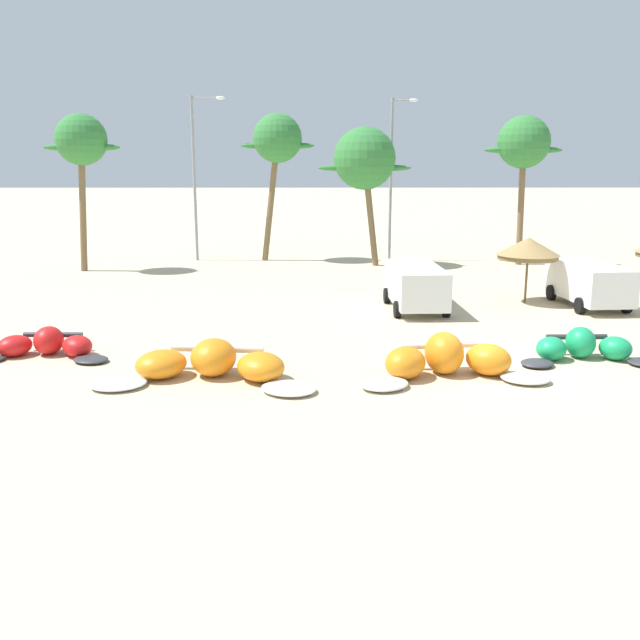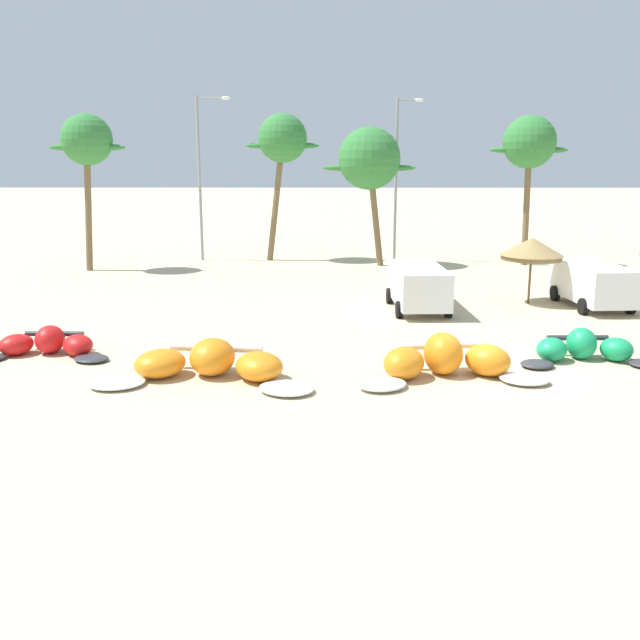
{
  "view_description": "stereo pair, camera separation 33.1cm",
  "coord_description": "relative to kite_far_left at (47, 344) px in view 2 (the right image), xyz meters",
  "views": [
    {
      "loc": [
        -5.28,
        -20.74,
        6.25
      ],
      "look_at": [
        -5.14,
        2.0,
        1.0
      ],
      "focal_mm": 39.65,
      "sensor_mm": 36.0,
      "label": 1
    },
    {
      "loc": [
        -4.95,
        -20.74,
        6.25
      ],
      "look_at": [
        -5.14,
        2.0,
        1.0
      ],
      "focal_mm": 39.65,
      "sensor_mm": 36.0,
      "label": 2
    }
  ],
  "objects": [
    {
      "name": "ground_plane",
      "position": [
        13.96,
        -1.22,
        -0.35
      ],
      "size": [
        260.0,
        260.0,
        0.0
      ],
      "primitive_type": "plane",
      "color": "beige"
    },
    {
      "name": "kite_far_left",
      "position": [
        0.0,
        0.0,
        0.0
      ],
      "size": [
        4.69,
        2.17,
        0.91
      ],
      "color": "#333338",
      "rests_on": "ground"
    },
    {
      "name": "kite_left",
      "position": [
        5.65,
        -2.42,
        0.07
      ],
      "size": [
        6.67,
        3.32,
        1.09
      ],
      "color": "white",
      "rests_on": "ground"
    },
    {
      "name": "kite_left_of_center",
      "position": [
        12.51,
        -2.22,
        0.12
      ],
      "size": [
        5.76,
        3.0,
        1.24
      ],
      "color": "white",
      "rests_on": "ground"
    },
    {
      "name": "kite_center",
      "position": [
        17.12,
        -0.53,
        0.03
      ],
      "size": [
        4.64,
        2.12,
        1.0
      ],
      "color": "#333338",
      "rests_on": "ground"
    },
    {
      "name": "beach_umbrella_near_van",
      "position": [
        17.9,
        8.48,
        2.05
      ],
      "size": [
        2.71,
        2.71,
        2.87
      ],
      "color": "brown",
      "rests_on": "ground"
    },
    {
      "name": "parked_van",
      "position": [
        20.34,
        7.8,
        0.74
      ],
      "size": [
        2.5,
        4.82,
        1.84
      ],
      "color": "white",
      "rests_on": "ground"
    },
    {
      "name": "parked_car_second",
      "position": [
        12.85,
        7.1,
        0.74
      ],
      "size": [
        2.37,
        4.73,
        1.84
      ],
      "color": "white",
      "rests_on": "ground"
    },
    {
      "name": "palm_leftmost",
      "position": [
        -4.04,
        17.54,
        6.68
      ],
      "size": [
        4.18,
        2.79,
        8.59
      ],
      "color": "brown",
      "rests_on": "ground"
    },
    {
      "name": "palm_left",
      "position": [
        6.37,
        21.7,
        6.88
      ],
      "size": [
        4.41,
        2.94,
        8.83
      ],
      "color": "brown",
      "rests_on": "ground"
    },
    {
      "name": "palm_left_of_gap",
      "position": [
        11.5,
        19.53,
        5.77
      ],
      "size": [
        5.36,
        3.57,
        7.97
      ],
      "color": "brown",
      "rests_on": "ground"
    },
    {
      "name": "palm_center_left",
      "position": [
        20.67,
        19.84,
        6.63
      ],
      "size": [
        4.53,
        3.02,
        8.62
      ],
      "color": "brown",
      "rests_on": "ground"
    },
    {
      "name": "lamppost_west",
      "position": [
        1.47,
        21.76,
        5.15
      ],
      "size": [
        2.1,
        0.24,
        9.83
      ],
      "color": "gray",
      "rests_on": "ground"
    },
    {
      "name": "lamppost_west_center",
      "position": [
        13.34,
        21.48,
        5.01
      ],
      "size": [
        1.62,
        0.24,
        9.68
      ],
      "color": "gray",
      "rests_on": "ground"
    }
  ]
}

